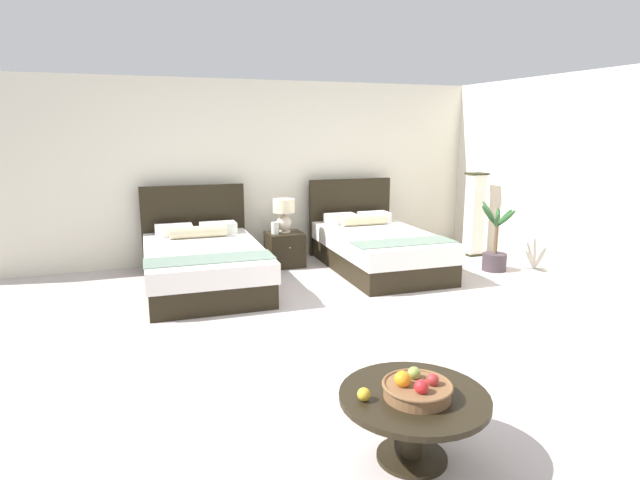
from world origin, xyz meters
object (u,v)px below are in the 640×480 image
object	(u,v)px
table_lamp	(284,212)
fruit_bowl	(417,388)
bed_near_corner	(377,247)
loose_apple	(364,394)
coffee_table	(414,409)
potted_palm	(495,251)
vase	(275,228)
floor_lamp_corner	(475,214)
nightstand	(285,249)
bed_near_window	(203,263)

from	to	relation	value
table_lamp	fruit_bowl	size ratio (longest dim) A/B	1.17
bed_near_corner	loose_apple	distance (m)	4.29
coffee_table	potted_palm	xyz separation A→B (m)	(3.08, 3.23, -0.05)
fruit_bowl	vase	bearing A→B (deg)	84.69
coffee_table	loose_apple	bearing A→B (deg)	173.95
vase	table_lamp	bearing A→B (deg)	22.81
coffee_table	floor_lamp_corner	bearing A→B (deg)	50.52
potted_palm	table_lamp	bearing A→B (deg)	154.56
bed_near_corner	coffee_table	bearing A→B (deg)	-113.33
vase	potted_palm	bearing A→B (deg)	-23.16
floor_lamp_corner	nightstand	bearing A→B (deg)	172.98
nightstand	potted_palm	bearing A→B (deg)	-25.07
bed_near_window	fruit_bowl	bearing A→B (deg)	-80.90
fruit_bowl	loose_apple	xyz separation A→B (m)	(-0.29, 0.07, -0.02)
fruit_bowl	bed_near_window	bearing A→B (deg)	99.10
floor_lamp_corner	potted_palm	distance (m)	0.95
bed_near_corner	potted_palm	xyz separation A→B (m)	(1.42, -0.63, -0.03)
bed_near_corner	nightstand	world-z (taller)	bed_near_corner
bed_near_window	nightstand	xyz separation A→B (m)	(1.17, 0.56, -0.05)
bed_near_window	potted_palm	world-z (taller)	bed_near_window
bed_near_corner	floor_lamp_corner	world-z (taller)	floor_lamp_corner
bed_near_window	vase	bearing A→B (deg)	26.69
nightstand	vase	distance (m)	0.35
nightstand	table_lamp	distance (m)	0.51
nightstand	loose_apple	bearing A→B (deg)	-100.85
bed_near_corner	loose_apple	size ratio (longest dim) A/B	29.67
bed_near_window	floor_lamp_corner	bearing A→B (deg)	3.07
nightstand	table_lamp	xyz separation A→B (m)	(0.00, 0.02, 0.51)
nightstand	floor_lamp_corner	size ratio (longest dim) A/B	0.39
nightstand	fruit_bowl	size ratio (longest dim) A/B	1.22
vase	bed_near_corner	bearing A→B (deg)	-22.49
table_lamp	loose_apple	distance (m)	4.49
table_lamp	vase	bearing A→B (deg)	-157.19
bed_near_corner	fruit_bowl	distance (m)	4.23
bed_near_window	loose_apple	size ratio (longest dim) A/B	29.88
table_lamp	vase	distance (m)	0.25
vase	fruit_bowl	bearing A→B (deg)	-95.31
bed_near_corner	potted_palm	distance (m)	1.55
loose_apple	floor_lamp_corner	xyz separation A→B (m)	(3.64, 4.04, 0.17)
loose_apple	vase	bearing A→B (deg)	80.88
bed_near_corner	coffee_table	distance (m)	4.20
loose_apple	potted_palm	xyz separation A→B (m)	(3.37, 3.20, -0.17)
bed_near_window	nightstand	size ratio (longest dim) A/B	4.62
vase	coffee_table	bearing A→B (deg)	-95.27
loose_apple	nightstand	bearing A→B (deg)	79.15
table_lamp	potted_palm	size ratio (longest dim) A/B	0.49
bed_near_corner	potted_palm	world-z (taller)	bed_near_corner
vase	floor_lamp_corner	xyz separation A→B (m)	(2.95, -0.31, 0.06)
fruit_bowl	potted_palm	bearing A→B (deg)	46.57
coffee_table	fruit_bowl	bearing A→B (deg)	-99.45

